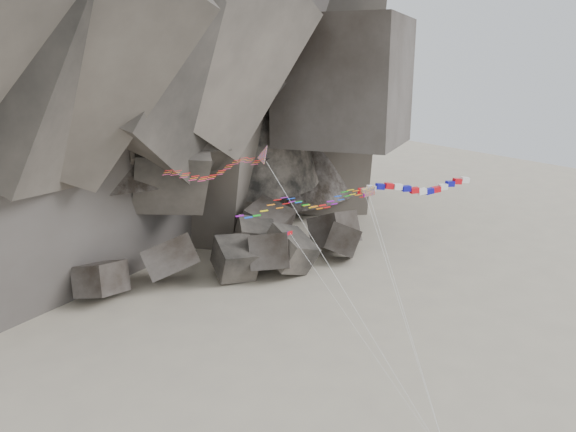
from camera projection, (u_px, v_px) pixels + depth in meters
ground at (314, 423)px, 51.84m from camera, size 260.00×260.00×0.00m
boulder_field at (256, 253)px, 86.71m from camera, size 75.50×20.26×9.47m
delta_kite at (212, 169)px, 45.61m from camera, size 14.53×18.92×23.79m
banner_kite at (416, 188)px, 49.63m from camera, size 11.09×12.49×20.39m
parafoil_kite at (302, 202)px, 44.04m from camera, size 13.30×12.16×20.60m
pennant_kite at (330, 292)px, 45.85m from camera, size 5.81×13.58×17.12m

